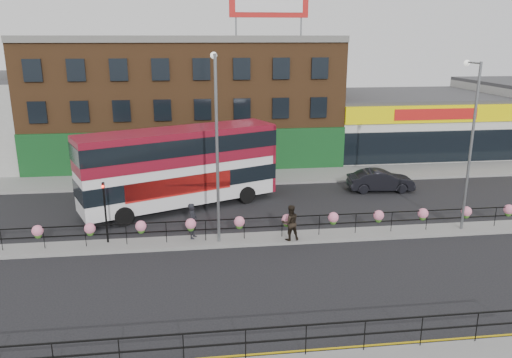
{
  "coord_description": "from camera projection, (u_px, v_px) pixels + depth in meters",
  "views": [
    {
      "loc": [
        -3.43,
        -24.1,
        10.3
      ],
      "look_at": [
        0.0,
        3.0,
        2.5
      ],
      "focal_mm": 35.0,
      "sensor_mm": 36.0,
      "label": 1
    }
  ],
  "objects": [
    {
      "name": "ground",
      "position": [
        263.0,
        240.0,
        26.24
      ],
      "size": [
        120.0,
        120.0,
        0.0
      ],
      "primitive_type": "plane",
      "color": "black",
      "rests_on": "ground"
    },
    {
      "name": "pedestrian_a",
      "position": [
        193.0,
        221.0,
        25.91
      ],
      "size": [
        0.93,
        0.82,
        1.89
      ],
      "primitive_type": "imported",
      "rotation": [
        0.0,
        0.0,
        1.29
      ],
      "color": "black",
      "rests_on": "median"
    },
    {
      "name": "yellow_line_inner",
      "position": [
        303.0,
        351.0,
        16.98
      ],
      "size": [
        60.0,
        0.1,
        0.01
      ],
      "primitive_type": "cube",
      "color": "gold",
      "rests_on": "ground"
    },
    {
      "name": "south_railing",
      "position": [
        246.0,
        337.0,
        16.09
      ],
      "size": [
        20.04,
        0.05,
        1.12
      ],
      "color": "black",
      "rests_on": "south_pavement"
    },
    {
      "name": "traffic_light_median",
      "position": [
        104.0,
        199.0,
        24.97
      ],
      "size": [
        0.15,
        0.28,
        3.65
      ],
      "color": "black",
      "rests_on": "median"
    },
    {
      "name": "median",
      "position": [
        263.0,
        239.0,
        26.21
      ],
      "size": [
        60.0,
        1.6,
        0.15
      ],
      "primitive_type": "cube",
      "color": "gray",
      "rests_on": "ground"
    },
    {
      "name": "brick_building",
      "position": [
        186.0,
        99.0,
        43.38
      ],
      "size": [
        25.0,
        12.21,
        10.3
      ],
      "color": "brown",
      "rests_on": "ground"
    },
    {
      "name": "car",
      "position": [
        381.0,
        180.0,
        34.45
      ],
      "size": [
        2.19,
        4.72,
        1.48
      ],
      "primitive_type": "imported",
      "rotation": [
        0.0,
        0.0,
        1.5
      ],
      "color": "black",
      "rests_on": "ground"
    },
    {
      "name": "lamp_column_east",
      "position": [
        470.0,
        132.0,
        26.17
      ],
      "size": [
        0.32,
        1.58,
        8.99
      ],
      "color": "slate",
      "rests_on": "median"
    },
    {
      "name": "double_decker_bus",
      "position": [
        180.0,
        160.0,
        30.52
      ],
      "size": [
        12.37,
        7.37,
        4.95
      ],
      "color": "silver",
      "rests_on": "ground"
    },
    {
      "name": "yellow_line_outer",
      "position": [
        304.0,
        354.0,
        16.81
      ],
      "size": [
        60.0,
        0.1,
        0.01
      ],
      "primitive_type": "cube",
      "color": "gold",
      "rests_on": "ground"
    },
    {
      "name": "lamp_column_west",
      "position": [
        216.0,
        133.0,
        24.44
      ],
      "size": [
        0.34,
        1.66,
        9.44
      ],
      "color": "slate",
      "rests_on": "median"
    },
    {
      "name": "north_pavement",
      "position": [
        241.0,
        177.0,
        37.66
      ],
      "size": [
        60.0,
        4.0,
        0.15
      ],
      "primitive_type": "cube",
      "color": "gray",
      "rests_on": "ground"
    },
    {
      "name": "median_railing",
      "position": [
        263.0,
        221.0,
        25.95
      ],
      "size": [
        30.04,
        0.56,
        1.23
      ],
      "color": "black",
      "rests_on": "median"
    },
    {
      "name": "supermarket",
      "position": [
        403.0,
        122.0,
        46.43
      ],
      "size": [
        15.0,
        12.25,
        5.3
      ],
      "color": "silver",
      "rests_on": "ground"
    },
    {
      "name": "pedestrian_b",
      "position": [
        290.0,
        223.0,
        25.67
      ],
      "size": [
        1.08,
        0.93,
        1.89
      ],
      "primitive_type": "imported",
      "rotation": [
        0.0,
        0.0,
        3.26
      ],
      "color": "black",
      "rests_on": "median"
    }
  ]
}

